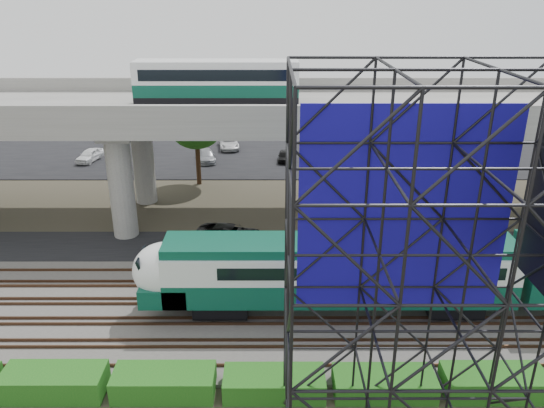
{
  "coord_description": "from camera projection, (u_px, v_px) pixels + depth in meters",
  "views": [
    {
      "loc": [
        0.88,
        -23.56,
        17.12
      ],
      "look_at": [
        0.92,
        6.0,
        5.18
      ],
      "focal_mm": 35.0,
      "sensor_mm": 36.0,
      "label": 1
    }
  ],
  "objects": [
    {
      "name": "commuter_train",
      "position": [
        377.0,
        270.0,
        29.04
      ],
      "size": [
        29.3,
        3.06,
        4.3
      ],
      "color": "black",
      "rests_on": "rail_tracks"
    },
    {
      "name": "parking_lot",
      "position": [
        264.0,
        153.0,
        59.77
      ],
      "size": [
        90.0,
        18.0,
        0.08
      ],
      "primitive_type": "cube",
      "color": "black",
      "rests_on": "ground"
    },
    {
      "name": "rail_tracks",
      "position": [
        256.0,
        310.0,
        30.01
      ],
      "size": [
        90.0,
        9.52,
        0.16
      ],
      "color": "#472D1E",
      "rests_on": "ballast_bed"
    },
    {
      "name": "trees",
      "position": [
        200.0,
        150.0,
        41.16
      ],
      "size": [
        40.94,
        16.94,
        7.69
      ],
      "color": "#382314",
      "rests_on": "ground"
    },
    {
      "name": "harbor_water",
      "position": [
        266.0,
        112.0,
        80.18
      ],
      "size": [
        140.0,
        40.0,
        0.03
      ],
      "primitive_type": "cube",
      "color": "slate",
      "rests_on": "ground"
    },
    {
      "name": "ground",
      "position": [
        255.0,
        336.0,
        28.26
      ],
      "size": [
        140.0,
        140.0,
        0.0
      ],
      "primitive_type": "plane",
      "color": "#474233",
      "rests_on": "ground"
    },
    {
      "name": "suv",
      "position": [
        231.0,
        235.0,
        38.02
      ],
      "size": [
        5.55,
        3.5,
        1.43
      ],
      "primitive_type": "imported",
      "rotation": [
        0.0,
        0.0,
        1.34
      ],
      "color": "black",
      "rests_on": "service_road"
    },
    {
      "name": "service_road",
      "position": [
        259.0,
        247.0,
        37.98
      ],
      "size": [
        90.0,
        5.0,
        0.08
      ],
      "primitive_type": "cube",
      "color": "black",
      "rests_on": "ground"
    },
    {
      "name": "ballast_bed",
      "position": [
        256.0,
        313.0,
        30.08
      ],
      "size": [
        90.0,
        12.0,
        0.2
      ],
      "primitive_type": "cube",
      "color": "slate",
      "rests_on": "ground"
    },
    {
      "name": "overpass",
      "position": [
        257.0,
        117.0,
        40.02
      ],
      "size": [
        80.0,
        12.0,
        12.4
      ],
      "color": "#9E9B93",
      "rests_on": "ground"
    },
    {
      "name": "scaffold_tower",
      "position": [
        420.0,
        295.0,
        18.07
      ],
      "size": [
        9.36,
        6.36,
        15.0
      ],
      "color": "black",
      "rests_on": "ground"
    },
    {
      "name": "hedge_strip",
      "position": [
        274.0,
        383.0,
        24.06
      ],
      "size": [
        34.6,
        1.8,
        1.2
      ],
      "color": "#125012",
      "rests_on": "ground"
    },
    {
      "name": "parked_cars",
      "position": [
        272.0,
        148.0,
        59.36
      ],
      "size": [
        39.74,
        9.63,
        1.31
      ],
      "color": "white",
      "rests_on": "parking_lot"
    }
  ]
}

